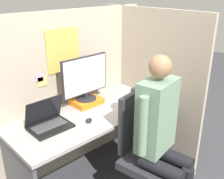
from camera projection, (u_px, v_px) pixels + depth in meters
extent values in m
cube|color=tan|center=(67.00, 94.00, 2.66)|extent=(2.03, 0.04, 1.64)
cube|color=gold|center=(63.00, 50.00, 2.45)|extent=(0.35, 0.01, 0.41)
cube|color=#F4EA66|center=(42.00, 81.00, 2.39)|extent=(0.09, 0.01, 0.09)
cube|color=#EA9EC6|center=(39.00, 78.00, 2.36)|extent=(0.07, 0.01, 0.07)
cube|color=tan|center=(149.00, 86.00, 2.87)|extent=(0.04, 1.32, 1.64)
cube|color=#9E9993|center=(89.00, 114.00, 2.45)|extent=(1.53, 0.68, 0.03)
cube|color=#4C4C51|center=(139.00, 122.00, 3.05)|extent=(0.03, 0.58, 0.71)
cube|color=orange|center=(86.00, 101.00, 2.62)|extent=(0.28, 0.23, 0.05)
cylinder|color=#232328|center=(86.00, 98.00, 2.61)|extent=(0.20, 0.20, 0.01)
cylinder|color=#232328|center=(86.00, 95.00, 2.59)|extent=(0.04, 0.04, 0.06)
cube|color=#232328|center=(85.00, 75.00, 2.52)|extent=(0.52, 0.02, 0.37)
cube|color=silver|center=(86.00, 76.00, 2.51)|extent=(0.50, 0.00, 0.35)
cube|color=black|center=(51.00, 127.00, 2.18)|extent=(0.34, 0.25, 0.02)
cube|color=#424242|center=(49.00, 125.00, 2.19)|extent=(0.28, 0.13, 0.00)
cube|color=black|center=(44.00, 110.00, 2.19)|extent=(0.34, 0.09, 0.23)
cube|color=black|center=(44.00, 111.00, 2.19)|extent=(0.30, 0.07, 0.20)
ellipsoid|color=black|center=(89.00, 120.00, 2.27)|extent=(0.06, 0.05, 0.04)
cube|color=#2D2D33|center=(138.00, 91.00, 2.86)|extent=(0.05, 0.16, 0.04)
cone|color=orange|center=(127.00, 109.00, 2.47)|extent=(0.04, 0.13, 0.04)
cylinder|color=green|center=(121.00, 107.00, 2.52)|extent=(0.02, 0.02, 0.02)
cube|color=#2D2D33|center=(153.00, 162.00, 2.21)|extent=(0.53, 0.53, 0.07)
cube|color=#2D2D33|center=(135.00, 119.00, 2.29)|extent=(0.44, 0.12, 0.53)
cylinder|color=black|center=(161.00, 168.00, 2.00)|extent=(0.16, 0.37, 0.11)
cylinder|color=black|center=(171.00, 157.00, 2.13)|extent=(0.16, 0.37, 0.11)
cube|color=gray|center=(157.00, 116.00, 2.04)|extent=(0.37, 0.25, 0.59)
sphere|color=#9E704C|center=(160.00, 66.00, 1.89)|extent=(0.17, 0.17, 0.17)
cylinder|color=gray|center=(143.00, 127.00, 1.89)|extent=(0.07, 0.07, 0.48)
cylinder|color=gray|center=(169.00, 107.00, 2.19)|extent=(0.07, 0.07, 0.48)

